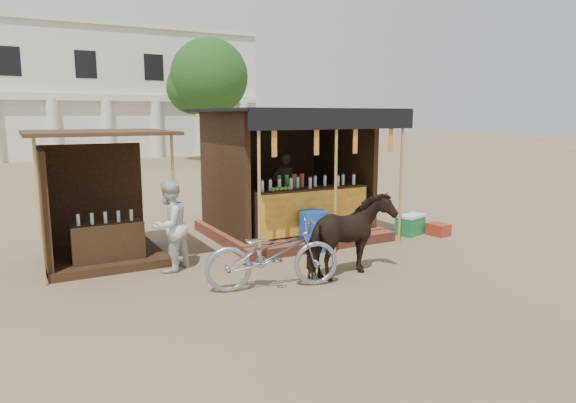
{
  "coord_description": "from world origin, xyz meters",
  "views": [
    {
      "loc": [
        -4.39,
        -6.47,
        2.65
      ],
      "look_at": [
        0.0,
        1.6,
        1.1
      ],
      "focal_mm": 32.0,
      "sensor_mm": 36.0,
      "label": 1
    }
  ],
  "objects": [
    {
      "name": "motorbike",
      "position": [
        -0.95,
        0.34,
        0.55
      ],
      "size": [
        2.2,
        1.22,
        1.1
      ],
      "primitive_type": "imported",
      "rotation": [
        0.0,
        0.0,
        1.32
      ],
      "color": "gray",
      "rests_on": "ground"
    },
    {
      "name": "background_building",
      "position": [
        -2.0,
        29.94,
        3.98
      ],
      "size": [
        26.0,
        7.45,
        8.18
      ],
      "color": "silver",
      "rests_on": "ground"
    },
    {
      "name": "main_stall",
      "position": [
        1.0,
        3.36,
        1.02
      ],
      "size": [
        3.6,
        3.61,
        2.78
      ],
      "color": "brown",
      "rests_on": "ground"
    },
    {
      "name": "tree",
      "position": [
        5.81,
        22.14,
        4.63
      ],
      "size": [
        4.5,
        4.4,
        7.0
      ],
      "color": "#382314",
      "rests_on": "ground"
    },
    {
      "name": "ground",
      "position": [
        0.0,
        0.0,
        0.0
      ],
      "size": [
        120.0,
        120.0,
        0.0
      ],
      "primitive_type": "plane",
      "color": "#846B4C",
      "rests_on": "ground"
    },
    {
      "name": "cooler",
      "position": [
        3.4,
        2.11,
        0.23
      ],
      "size": [
        0.75,
        0.62,
        0.46
      ],
      "color": "#1A773B",
      "rests_on": "ground"
    },
    {
      "name": "secondary_stall",
      "position": [
        -3.17,
        3.24,
        0.85
      ],
      "size": [
        2.4,
        2.4,
        2.38
      ],
      "color": "#392514",
      "rests_on": "ground"
    },
    {
      "name": "bystander",
      "position": [
        -2.08,
        2.0,
        0.79
      ],
      "size": [
        0.97,
        0.94,
        1.58
      ],
      "primitive_type": "imported",
      "rotation": [
        0.0,
        0.0,
        3.78
      ],
      "color": "silver",
      "rests_on": "ground"
    },
    {
      "name": "red_crate",
      "position": [
        3.9,
        1.73,
        0.13
      ],
      "size": [
        0.4,
        0.48,
        0.27
      ],
      "primitive_type": "cube",
      "rotation": [
        0.0,
        0.0,
        0.11
      ],
      "color": "maroon",
      "rests_on": "ground"
    },
    {
      "name": "cow",
      "position": [
        0.42,
        0.24,
        0.69
      ],
      "size": [
        1.74,
        1.07,
        1.37
      ],
      "primitive_type": "imported",
      "rotation": [
        0.0,
        0.0,
        1.78
      ],
      "color": "black",
      "rests_on": "ground"
    },
    {
      "name": "blue_barrel",
      "position": [
        0.8,
        2.0,
        0.39
      ],
      "size": [
        0.6,
        0.6,
        0.78
      ],
      "primitive_type": "cylinder",
      "rotation": [
        0.0,
        0.0,
        -0.02
      ],
      "color": "#1745AE",
      "rests_on": "ground"
    }
  ]
}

